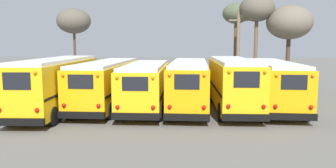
{
  "coord_description": "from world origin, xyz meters",
  "views": [
    {
      "loc": [
        1.21,
        -21.25,
        4.29
      ],
      "look_at": [
        0.0,
        0.18,
        1.63
      ],
      "focal_mm": 35.0,
      "sensor_mm": 36.0,
      "label": 1
    }
  ],
  "objects_px": {
    "school_bus_4": "(232,82)",
    "utility_pole": "(238,49)",
    "school_bus_3": "(189,83)",
    "school_bus_5": "(272,82)",
    "bare_tree_2": "(236,15)",
    "bare_tree_0": "(257,10)",
    "school_bus_0": "(58,82)",
    "school_bus_2": "(146,84)",
    "school_bus_1": "(107,82)",
    "bare_tree_1": "(74,21)",
    "bare_tree_3": "(289,23)"
  },
  "relations": [
    {
      "from": "school_bus_4",
      "to": "utility_pole",
      "type": "height_order",
      "value": "utility_pole"
    },
    {
      "from": "school_bus_3",
      "to": "utility_pole",
      "type": "xyz_separation_m",
      "value": [
        4.63,
        9.83,
        2.09
      ]
    },
    {
      "from": "school_bus_5",
      "to": "bare_tree_2",
      "type": "xyz_separation_m",
      "value": [
        -0.54,
        13.71,
        5.62
      ]
    },
    {
      "from": "bare_tree_2",
      "to": "bare_tree_0",
      "type": "bearing_deg",
      "value": -76.16
    },
    {
      "from": "school_bus_0",
      "to": "school_bus_2",
      "type": "bearing_deg",
      "value": 7.89
    },
    {
      "from": "school_bus_5",
      "to": "bare_tree_0",
      "type": "xyz_separation_m",
      "value": [
        0.65,
        8.87,
        5.69
      ]
    },
    {
      "from": "school_bus_0",
      "to": "school_bus_2",
      "type": "distance_m",
      "value": 5.66
    },
    {
      "from": "school_bus_2",
      "to": "school_bus_3",
      "type": "distance_m",
      "value": 2.82
    },
    {
      "from": "school_bus_1",
      "to": "bare_tree_1",
      "type": "xyz_separation_m",
      "value": [
        -7.78,
        16.09,
        5.18
      ]
    },
    {
      "from": "utility_pole",
      "to": "bare_tree_0",
      "type": "bearing_deg",
      "value": -4.99
    },
    {
      "from": "school_bus_1",
      "to": "bare_tree_3",
      "type": "relative_size",
      "value": 1.42
    },
    {
      "from": "school_bus_4",
      "to": "school_bus_5",
      "type": "relative_size",
      "value": 0.9
    },
    {
      "from": "school_bus_0",
      "to": "bare_tree_2",
      "type": "bearing_deg",
      "value": 49.22
    },
    {
      "from": "school_bus_2",
      "to": "school_bus_5",
      "type": "bearing_deg",
      "value": 7.62
    },
    {
      "from": "school_bus_1",
      "to": "school_bus_4",
      "type": "relative_size",
      "value": 1.13
    },
    {
      "from": "bare_tree_1",
      "to": "bare_tree_0",
      "type": "bearing_deg",
      "value": -19.67
    },
    {
      "from": "bare_tree_3",
      "to": "school_bus_4",
      "type": "bearing_deg",
      "value": -123.64
    },
    {
      "from": "bare_tree_0",
      "to": "school_bus_0",
      "type": "bearing_deg",
      "value": -143.68
    },
    {
      "from": "school_bus_3",
      "to": "bare_tree_2",
      "type": "bearing_deg",
      "value": 70.78
    },
    {
      "from": "school_bus_3",
      "to": "school_bus_4",
      "type": "distance_m",
      "value": 2.8
    },
    {
      "from": "bare_tree_0",
      "to": "school_bus_3",
      "type": "bearing_deg",
      "value": -122.84
    },
    {
      "from": "school_bus_1",
      "to": "school_bus_5",
      "type": "relative_size",
      "value": 1.01
    },
    {
      "from": "school_bus_4",
      "to": "bare_tree_2",
      "type": "bearing_deg",
      "value": 81.21
    },
    {
      "from": "school_bus_0",
      "to": "school_bus_1",
      "type": "relative_size",
      "value": 0.99
    },
    {
      "from": "bare_tree_3",
      "to": "bare_tree_1",
      "type": "bearing_deg",
      "value": 162.19
    },
    {
      "from": "utility_pole",
      "to": "bare_tree_1",
      "type": "height_order",
      "value": "bare_tree_1"
    },
    {
      "from": "school_bus_0",
      "to": "school_bus_4",
      "type": "distance_m",
      "value": 11.24
    },
    {
      "from": "bare_tree_2",
      "to": "bare_tree_1",
      "type": "bearing_deg",
      "value": 173.25
    },
    {
      "from": "school_bus_3",
      "to": "bare_tree_3",
      "type": "height_order",
      "value": "bare_tree_3"
    },
    {
      "from": "school_bus_2",
      "to": "school_bus_5",
      "type": "xyz_separation_m",
      "value": [
        8.4,
        1.12,
        0.04
      ]
    },
    {
      "from": "school_bus_0",
      "to": "bare_tree_0",
      "type": "relative_size",
      "value": 1.26
    },
    {
      "from": "school_bus_2",
      "to": "school_bus_5",
      "type": "relative_size",
      "value": 0.88
    },
    {
      "from": "utility_pole",
      "to": "bare_tree_3",
      "type": "distance_m",
      "value": 5.12
    },
    {
      "from": "school_bus_0",
      "to": "school_bus_4",
      "type": "bearing_deg",
      "value": 4.99
    },
    {
      "from": "utility_pole",
      "to": "bare_tree_0",
      "type": "xyz_separation_m",
      "value": [
        1.62,
        -0.14,
        3.58
      ]
    },
    {
      "from": "school_bus_0",
      "to": "bare_tree_3",
      "type": "height_order",
      "value": "bare_tree_3"
    },
    {
      "from": "school_bus_2",
      "to": "school_bus_5",
      "type": "height_order",
      "value": "school_bus_5"
    },
    {
      "from": "bare_tree_1",
      "to": "school_bus_1",
      "type": "bearing_deg",
      "value": -64.2
    },
    {
      "from": "utility_pole",
      "to": "bare_tree_2",
      "type": "bearing_deg",
      "value": 84.77
    },
    {
      "from": "bare_tree_0",
      "to": "school_bus_2",
      "type": "bearing_deg",
      "value": -132.17
    },
    {
      "from": "school_bus_5",
      "to": "utility_pole",
      "type": "relative_size",
      "value": 1.49
    },
    {
      "from": "school_bus_1",
      "to": "bare_tree_2",
      "type": "height_order",
      "value": "bare_tree_2"
    },
    {
      "from": "school_bus_0",
      "to": "bare_tree_1",
      "type": "distance_m",
      "value": 19.15
    },
    {
      "from": "school_bus_3",
      "to": "school_bus_2",
      "type": "bearing_deg",
      "value": -173.75
    },
    {
      "from": "school_bus_2",
      "to": "bare_tree_2",
      "type": "bearing_deg",
      "value": 62.07
    },
    {
      "from": "bare_tree_1",
      "to": "bare_tree_3",
      "type": "relative_size",
      "value": 1.08
    },
    {
      "from": "bare_tree_1",
      "to": "bare_tree_3",
      "type": "distance_m",
      "value": 23.69
    },
    {
      "from": "school_bus_0",
      "to": "bare_tree_0",
      "type": "xyz_separation_m",
      "value": [
        14.65,
        10.77,
        5.56
      ]
    },
    {
      "from": "school_bus_0",
      "to": "bare_tree_1",
      "type": "bearing_deg",
      "value": 105.63
    },
    {
      "from": "school_bus_2",
      "to": "school_bus_1",
      "type": "bearing_deg",
      "value": 161.77
    }
  ]
}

